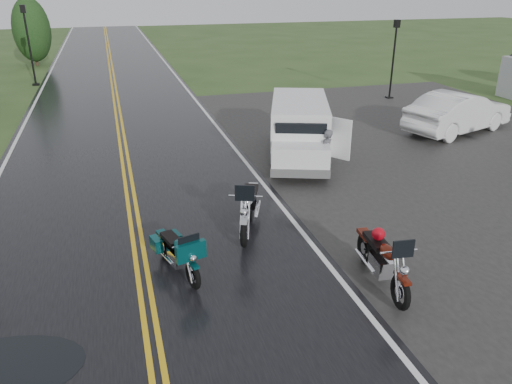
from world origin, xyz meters
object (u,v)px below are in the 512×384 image
at_px(motorcycle_teal, 193,266).
at_px(van_white, 275,145).
at_px(lamp_post_far_left, 29,46).
at_px(motorcycle_silver, 244,220).
at_px(lamp_post_far_right, 393,60).
at_px(person_at_van, 326,154).
at_px(sedan_white, 458,113).
at_px(motorcycle_red, 402,280).

distance_m(motorcycle_teal, van_white, 6.41).
relative_size(van_white, lamp_post_far_left, 1.15).
height_order(motorcycle_silver, lamp_post_far_right, lamp_post_far_right).
bearing_deg(lamp_post_far_right, lamp_post_far_left, 153.78).
bearing_deg(motorcycle_silver, van_white, 84.85).
distance_m(person_at_van, sedan_white, 7.54).
height_order(motorcycle_teal, person_at_van, person_at_van).
distance_m(motorcycle_red, lamp_post_far_right, 18.09).
bearing_deg(motorcycle_teal, lamp_post_far_left, 86.86).
height_order(motorcycle_red, sedan_white, sedan_white).
bearing_deg(person_at_van, motorcycle_teal, 8.01).
bearing_deg(lamp_post_far_right, van_white, -136.18).
bearing_deg(person_at_van, motorcycle_silver, 8.53).
height_order(person_at_van, lamp_post_far_right, lamp_post_far_right).
bearing_deg(motorcycle_silver, sedan_white, 53.82).
bearing_deg(motorcycle_red, lamp_post_far_left, 115.17).
height_order(van_white, lamp_post_far_left, lamp_post_far_left).
distance_m(motorcycle_teal, lamp_post_far_right, 18.76).
bearing_deg(sedan_white, motorcycle_red, 120.67).
xyz_separation_m(motorcycle_teal, person_at_van, (4.87, 4.85, 0.18)).
xyz_separation_m(sedan_white, lamp_post_far_left, (-16.95, 14.79, 1.39)).
bearing_deg(motorcycle_silver, person_at_van, 67.04).
distance_m(motorcycle_silver, lamp_post_far_right, 16.85).
xyz_separation_m(van_white, sedan_white, (8.35, 2.48, -0.20)).
distance_m(motorcycle_teal, lamp_post_far_left, 23.29).
bearing_deg(lamp_post_far_right, person_at_van, -129.50).
height_order(motorcycle_red, van_white, van_white).
relative_size(motorcycle_teal, van_white, 0.38).
relative_size(motorcycle_red, van_white, 0.45).
bearing_deg(motorcycle_teal, motorcycle_red, -41.74).
xyz_separation_m(motorcycle_red, person_at_van, (1.38, 6.54, 0.08)).
relative_size(motorcycle_red, lamp_post_far_left, 0.51).
bearing_deg(lamp_post_far_left, motorcycle_red, -70.43).
bearing_deg(motorcycle_red, van_white, 96.02).
height_order(van_white, person_at_van, van_white).
height_order(van_white, sedan_white, van_white).
bearing_deg(van_white, lamp_post_far_left, 136.15).
height_order(motorcycle_silver, lamp_post_far_left, lamp_post_far_left).
xyz_separation_m(motorcycle_red, motorcycle_teal, (-3.49, 1.68, -0.10)).
distance_m(motorcycle_silver, van_white, 4.57).
bearing_deg(van_white, motorcycle_teal, -102.86).
xyz_separation_m(motorcycle_silver, person_at_van, (3.49, 3.54, 0.04)).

